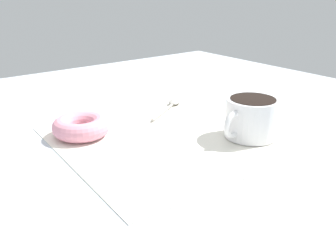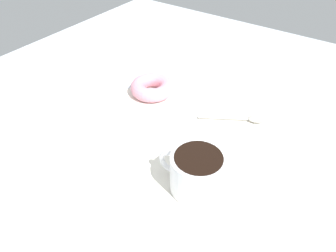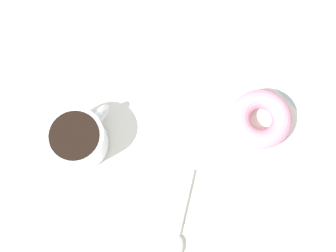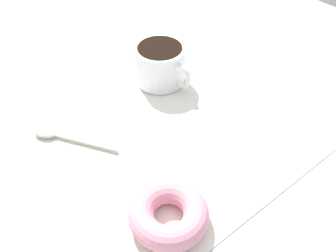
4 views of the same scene
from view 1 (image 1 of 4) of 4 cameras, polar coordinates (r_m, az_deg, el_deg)
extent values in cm
cube|color=#B2BCC6|center=(67.78, 0.86, -1.52)|extent=(120.00, 120.00, 2.00)
cube|color=white|center=(64.06, 0.00, -1.79)|extent=(36.86, 36.86, 0.30)
cylinder|color=white|center=(64.78, 12.60, 1.22)|extent=(8.79, 8.79, 6.62)
cylinder|color=black|center=(63.81, 12.82, 3.85)|extent=(7.59, 7.59, 0.60)
torus|color=white|center=(61.14, 9.99, 0.22)|extent=(1.27, 4.67, 4.61)
torus|color=pink|center=(65.98, -13.07, -0.05)|extent=(9.89, 9.89, 3.17)
ellipsoid|color=#B7B2A8|center=(81.39, 1.03, 3.71)|extent=(3.90, 4.32, 0.90)
cylinder|color=#B7B2A8|center=(75.67, -0.74, 2.21)|extent=(6.03, 9.67, 0.56)
camera|label=2|loc=(0.67, 52.90, 28.48)|focal=35.00mm
camera|label=3|loc=(0.90, 2.50, 54.74)|focal=50.00mm
camera|label=4|loc=(0.75, -37.61, 29.50)|focal=40.00mm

